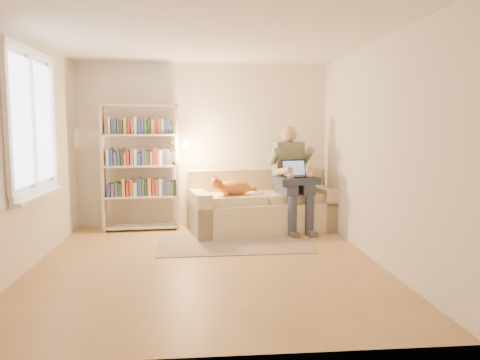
{
  "coord_description": "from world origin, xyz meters",
  "views": [
    {
      "loc": [
        -0.1,
        -5.35,
        1.59
      ],
      "look_at": [
        0.48,
        1.0,
        0.87
      ],
      "focal_mm": 35.0,
      "sensor_mm": 36.0,
      "label": 1
    }
  ],
  "objects": [
    {
      "name": "wall_back",
      "position": [
        0.0,
        2.25,
        1.3
      ],
      "size": [
        4.0,
        0.02,
        2.6
      ],
      "primitive_type": "cube",
      "color": "silver",
      "rests_on": "floor"
    },
    {
      "name": "bookshelf",
      "position": [
        -0.97,
        1.9,
        1.07
      ],
      "size": [
        1.3,
        0.36,
        1.94
      ],
      "rotation": [
        0.0,
        0.0,
        0.06
      ],
      "color": "beige",
      "rests_on": "floor"
    },
    {
      "name": "cat",
      "position": [
        0.37,
        1.51,
        0.7
      ],
      "size": [
        0.72,
        0.35,
        0.27
      ],
      "rotation": [
        0.0,
        0.0,
        0.18
      ],
      "color": "orange",
      "rests_on": "sofa"
    },
    {
      "name": "wall_right",
      "position": [
        2.0,
        0.0,
        1.3
      ],
      "size": [
        0.02,
        4.5,
        2.6
      ],
      "primitive_type": "cube",
      "color": "silver",
      "rests_on": "floor"
    },
    {
      "name": "floor",
      "position": [
        0.0,
        0.0,
        0.0
      ],
      "size": [
        4.5,
        4.5,
        0.0
      ],
      "primitive_type": "plane",
      "color": "#9B7646",
      "rests_on": "ground"
    },
    {
      "name": "blanket",
      "position": [
        1.42,
        1.51,
        0.8
      ],
      "size": [
        0.69,
        0.6,
        0.1
      ],
      "primitive_type": "cube",
      "rotation": [
        0.0,
        0.0,
        0.18
      ],
      "color": "#262F42",
      "rests_on": "person"
    },
    {
      "name": "rug",
      "position": [
        0.38,
        0.89,
        0.01
      ],
      "size": [
        2.09,
        1.26,
        0.01
      ],
      "primitive_type": "cube",
      "rotation": [
        0.0,
        0.0,
        0.02
      ],
      "color": "gray",
      "rests_on": "floor"
    },
    {
      "name": "wall_left",
      "position": [
        -2.0,
        0.0,
        1.3
      ],
      "size": [
        0.02,
        4.5,
        2.6
      ],
      "primitive_type": "cube",
      "color": "silver",
      "rests_on": "floor"
    },
    {
      "name": "window",
      "position": [
        -1.95,
        0.2,
        1.38
      ],
      "size": [
        0.12,
        1.52,
        1.69
      ],
      "color": "white",
      "rests_on": "wall_left"
    },
    {
      "name": "sofa",
      "position": [
        0.86,
        1.75,
        0.33
      ],
      "size": [
        2.3,
        1.35,
        0.92
      ],
      "rotation": [
        0.0,
        0.0,
        0.18
      ],
      "color": "beige",
      "rests_on": "floor"
    },
    {
      "name": "ceiling",
      "position": [
        0.0,
        0.0,
        2.6
      ],
      "size": [
        4.0,
        4.5,
        0.02
      ],
      "primitive_type": "cube",
      "color": "white",
      "rests_on": "wall_back"
    },
    {
      "name": "laptop",
      "position": [
        1.42,
        1.53,
        0.91
      ],
      "size": [
        0.43,
        0.37,
        0.33
      ],
      "rotation": [
        0.0,
        0.0,
        0.18
      ],
      "color": "black",
      "rests_on": "blanket"
    },
    {
      "name": "person",
      "position": [
        1.34,
        1.67,
        0.9
      ],
      "size": [
        0.56,
        0.78,
        1.61
      ],
      "rotation": [
        0.0,
        0.0,
        0.18
      ],
      "color": "slate",
      "rests_on": "sofa"
    },
    {
      "name": "wall_front",
      "position": [
        0.0,
        -2.25,
        1.3
      ],
      "size": [
        4.0,
        0.02,
        2.6
      ],
      "primitive_type": "cube",
      "color": "silver",
      "rests_on": "floor"
    }
  ]
}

